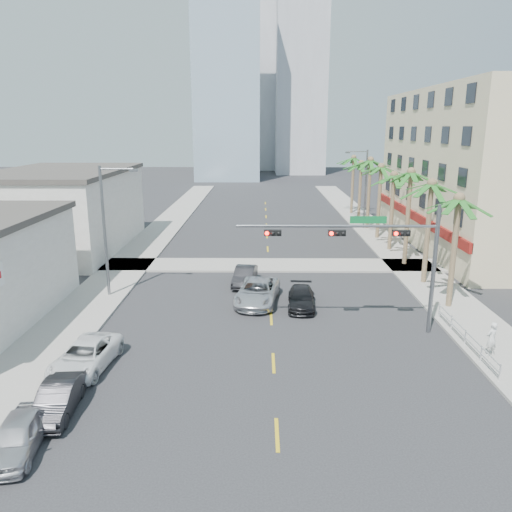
{
  "coord_description": "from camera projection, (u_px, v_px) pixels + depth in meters",
  "views": [
    {
      "loc": [
        -0.63,
        -18.8,
        11.44
      ],
      "look_at": [
        -0.96,
        11.85,
        3.5
      ],
      "focal_mm": 35.0,
      "sensor_mm": 36.0,
      "label": 1
    }
  ],
  "objects": [
    {
      "name": "palm_tree_5",
      "position": [
        371.0,
        161.0,
        55.77
      ],
      "size": [
        4.8,
        4.8,
        8.52
      ],
      "color": "brown",
      "rests_on": "ground"
    },
    {
      "name": "palm_tree_2",
      "position": [
        411.0,
        173.0,
        40.67
      ],
      "size": [
        4.8,
        4.8,
        8.52
      ],
      "color": "brown",
      "rests_on": "ground"
    },
    {
      "name": "car_lane_right",
      "position": [
        301.0,
        298.0,
        32.5
      ],
      "size": [
        1.99,
        4.35,
        1.23
      ],
      "primitive_type": "imported",
      "rotation": [
        0.0,
        0.0,
        -0.06
      ],
      "color": "black",
      "rests_on": "ground"
    },
    {
      "name": "palm_tree_6",
      "position": [
        361.0,
        164.0,
        60.98
      ],
      "size": [
        4.8,
        4.8,
        7.8
      ],
      "color": "brown",
      "rests_on": "ground"
    },
    {
      "name": "car_lane_left",
      "position": [
        245.0,
        276.0,
        37.16
      ],
      "size": [
        1.92,
        4.27,
        1.36
      ],
      "primitive_type": "imported",
      "rotation": [
        0.0,
        0.0,
        -0.12
      ],
      "color": "black",
      "rests_on": "ground"
    },
    {
      "name": "traffic_signal_mast",
      "position": [
        378.0,
        247.0,
        27.43
      ],
      "size": [
        11.12,
        0.54,
        7.2
      ],
      "color": "slate",
      "rests_on": "ground"
    },
    {
      "name": "guardrail",
      "position": [
        466.0,
        335.0,
        26.6
      ],
      "size": [
        0.08,
        8.08,
        1.0
      ],
      "color": "silver",
      "rests_on": "ground"
    },
    {
      "name": "streetlight_right",
      "position": [
        364.0,
        185.0,
        56.46
      ],
      "size": [
        2.55,
        0.25,
        9.0
      ],
      "color": "slate",
      "rests_on": "ground"
    },
    {
      "name": "car_parked_near",
      "position": [
        17.0,
        436.0,
        17.95
      ],
      "size": [
        2.01,
        4.04,
        1.32
      ],
      "primitive_type": "imported",
      "rotation": [
        0.0,
        0.0,
        0.12
      ],
      "color": "silver",
      "rests_on": "ground"
    },
    {
      "name": "sidewalk_cross",
      "position": [
        269.0,
        265.0,
        42.34
      ],
      "size": [
        80.0,
        4.0,
        0.15
      ],
      "primitive_type": "cube",
      "color": "gray",
      "rests_on": "ground"
    },
    {
      "name": "tower_far_right",
      "position": [
        302.0,
        47.0,
        119.92
      ],
      "size": [
        12.0,
        12.0,
        60.0
      ],
      "primitive_type": "cube",
      "color": "#ADADB2",
      "rests_on": "ground"
    },
    {
      "name": "pedestrian",
      "position": [
        491.0,
        339.0,
        25.21
      ],
      "size": [
        0.78,
        0.68,
        1.8
      ],
      "primitive_type": "imported",
      "rotation": [
        0.0,
        0.0,
        3.61
      ],
      "color": "silver",
      "rests_on": "sidewalk_right"
    },
    {
      "name": "car_parked_far",
      "position": [
        85.0,
        356.0,
        24.16
      ],
      "size": [
        2.75,
        5.12,
        1.37
      ],
      "primitive_type": "imported",
      "rotation": [
        0.0,
        0.0,
        -0.1
      ],
      "color": "white",
      "rests_on": "ground"
    },
    {
      "name": "palm_tree_0",
      "position": [
        459.0,
        200.0,
        30.78
      ],
      "size": [
        4.8,
        4.8,
        7.8
      ],
      "color": "brown",
      "rests_on": "ground"
    },
    {
      "name": "sidewalk_left",
      "position": [
        121.0,
        271.0,
        40.53
      ],
      "size": [
        4.0,
        120.0,
        0.15
      ],
      "primitive_type": "cube",
      "color": "gray",
      "rests_on": "ground"
    },
    {
      "name": "palm_tree_4",
      "position": [
        381.0,
        168.0,
        50.83
      ],
      "size": [
        4.8,
        4.8,
        8.16
      ],
      "color": "brown",
      "rests_on": "ground"
    },
    {
      "name": "streetlight_left",
      "position": [
        107.0,
        225.0,
        33.46
      ],
      "size": [
        2.55,
        0.25,
        9.0
      ],
      "color": "slate",
      "rests_on": "ground"
    },
    {
      "name": "palm_tree_1",
      "position": [
        432.0,
        185.0,
        35.73
      ],
      "size": [
        4.8,
        4.8,
        8.16
      ],
      "color": "brown",
      "rests_on": "ground"
    },
    {
      "name": "car_lane_center",
      "position": [
        257.0,
        292.0,
        33.29
      ],
      "size": [
        3.3,
        5.85,
        1.54
      ],
      "primitive_type": "imported",
      "rotation": [
        0.0,
        0.0,
        -0.14
      ],
      "color": "silver",
      "rests_on": "ground"
    },
    {
      "name": "tower_far_left",
      "position": [
        227.0,
        67.0,
        107.08
      ],
      "size": [
        14.0,
        14.0,
        48.0
      ],
      "primitive_type": "cube",
      "color": "#99B2C6",
      "rests_on": "ground"
    },
    {
      "name": "palm_tree_7",
      "position": [
        354.0,
        158.0,
        65.93
      ],
      "size": [
        4.8,
        4.8,
        8.16
      ],
      "color": "brown",
      "rests_on": "ground"
    },
    {
      "name": "car_parked_mid",
      "position": [
        58.0,
        399.0,
        20.41
      ],
      "size": [
        1.64,
        3.97,
        1.28
      ],
      "primitive_type": "imported",
      "rotation": [
        0.0,
        0.0,
        0.07
      ],
      "color": "black",
      "rests_on": "ground"
    },
    {
      "name": "building_left_far",
      "position": [
        63.0,
        212.0,
        47.47
      ],
      "size": [
        11.0,
        18.0,
        7.2
      ],
      "primitive_type": "cube",
      "color": "beige",
      "rests_on": "ground"
    },
    {
      "name": "tower_far_center",
      "position": [
        253.0,
        91.0,
        136.82
      ],
      "size": [
        16.0,
        16.0,
        42.0
      ],
      "primitive_type": "cube",
      "color": "#ADADB2",
      "rests_on": "ground"
    },
    {
      "name": "building_right",
      "position": [
        496.0,
        169.0,
        47.99
      ],
      "size": [
        15.25,
        28.0,
        15.0
      ],
      "color": "beige",
      "rests_on": "ground"
    },
    {
      "name": "palm_tree_3",
      "position": [
        394.0,
        176.0,
        45.88
      ],
      "size": [
        4.8,
        4.8,
        7.8
      ],
      "color": "brown",
      "rests_on": "ground"
    },
    {
      "name": "sidewalk_right",
      "position": [
        417.0,
        272.0,
        40.28
      ],
      "size": [
        4.0,
        120.0,
        0.15
      ],
      "primitive_type": "cube",
      "color": "gray",
      "rests_on": "ground"
    },
    {
      "name": "ground",
      "position": [
        276.0,
        406.0,
        21.06
      ],
      "size": [
        260.0,
        260.0,
        0.0
      ],
      "primitive_type": "plane",
      "color": "#262628",
      "rests_on": "ground"
    }
  ]
}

